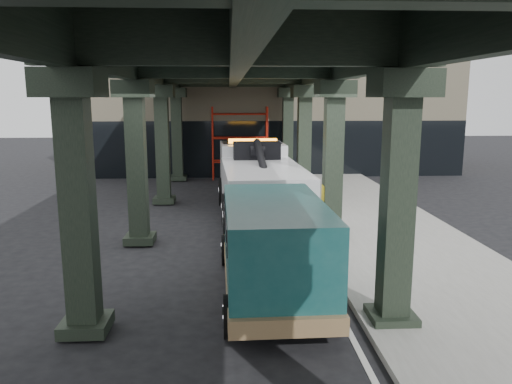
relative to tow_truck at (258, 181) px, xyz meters
name	(u,v)px	position (x,y,z in m)	size (l,w,h in m)	color
ground	(252,263)	(-0.45, -5.05, -1.47)	(90.00, 90.00, 0.00)	black
sidewalk	(389,238)	(4.05, -3.05, -1.39)	(5.00, 40.00, 0.15)	gray
lane_stripe	(303,241)	(1.25, -3.05, -1.46)	(0.12, 38.00, 0.01)	silver
viaduct	(235,64)	(-0.85, -3.05, 4.00)	(7.40, 32.00, 6.40)	black
building	(268,105)	(1.55, 14.95, 2.53)	(22.00, 10.00, 8.00)	#C6B793
scaffolding	(240,141)	(-0.45, 9.60, 0.64)	(3.08, 0.88, 4.00)	#B31D0E
tow_truck	(258,181)	(0.00, 0.00, 0.00)	(3.07, 9.28, 3.01)	black
towed_van	(273,245)	(-0.10, -7.50, -0.22)	(2.41, 5.75, 2.31)	#134545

